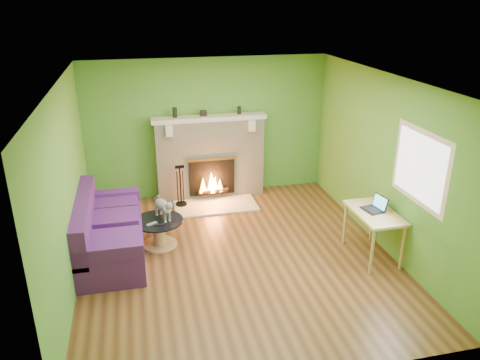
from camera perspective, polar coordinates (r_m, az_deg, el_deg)
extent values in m
plane|color=#512F17|center=(7.07, -0.39, -9.24)|extent=(5.00, 5.00, 0.00)
plane|color=white|center=(6.15, -0.45, 12.01)|extent=(5.00, 5.00, 0.00)
plane|color=#539530|center=(8.83, -3.96, 6.34)|extent=(5.00, 0.00, 5.00)
plane|color=#539530|center=(4.34, 6.88, -11.03)|extent=(5.00, 0.00, 5.00)
plane|color=#539530|center=(6.43, -20.38, -1.01)|extent=(0.00, 5.00, 5.00)
plane|color=#539530|center=(7.29, 17.13, 2.03)|extent=(0.00, 5.00, 5.00)
plane|color=silver|center=(6.49, 21.11, 1.45)|extent=(0.00, 1.20, 1.20)
plane|color=white|center=(6.49, 21.05, 1.45)|extent=(0.00, 1.06, 1.06)
cube|color=beige|center=(8.83, -3.68, 2.61)|extent=(2.00, 0.35, 1.50)
cube|color=black|center=(8.76, -3.43, 0.30)|extent=(0.85, 0.03, 0.68)
cube|color=#BB8D2E|center=(8.63, -3.47, 2.51)|extent=(0.91, 0.02, 0.04)
cylinder|color=black|center=(8.84, -3.35, -1.47)|extent=(0.55, 0.07, 0.07)
cube|color=beige|center=(8.58, -3.78, 7.54)|extent=(2.10, 0.28, 0.08)
cube|color=beige|center=(8.35, -8.65, 5.95)|extent=(0.12, 0.10, 0.20)
cube|color=beige|center=(8.59, 1.43, 6.62)|extent=(0.12, 0.10, 0.20)
cube|color=beige|center=(8.63, -2.99, -3.12)|extent=(1.50, 0.75, 0.03)
cube|color=beige|center=(8.58, -3.78, 7.54)|extent=(2.10, 0.28, 0.08)
cube|color=#4C1961|center=(7.28, -15.35, -7.03)|extent=(0.92, 2.03, 0.46)
cube|color=#4C1961|center=(7.14, -18.43, -4.44)|extent=(0.21, 2.03, 0.57)
cube|color=#4C1961|center=(6.35, -15.81, -8.60)|extent=(0.92, 0.21, 0.23)
cube|color=#4C1961|center=(7.98, -15.39, -2.09)|extent=(0.92, 0.21, 0.23)
cube|color=#4C1961|center=(6.64, -15.27, -7.12)|extent=(0.73, 0.54, 0.12)
cube|color=#4C1961|center=(7.24, -15.14, -4.58)|extent=(0.73, 0.54, 0.12)
cube|color=#4C1961|center=(7.76, -15.05, -2.74)|extent=(0.73, 0.54, 0.12)
cylinder|color=#D5B873|center=(7.45, -9.74, -7.71)|extent=(0.53, 0.53, 0.03)
cylinder|color=#D5B873|center=(7.36, -9.84, -6.35)|extent=(0.19, 0.19, 0.37)
cylinder|color=black|center=(7.26, -9.94, -4.92)|extent=(0.76, 0.76, 0.02)
cube|color=#D5B873|center=(7.03, 16.12, -3.88)|extent=(0.56, 0.97, 0.04)
cylinder|color=#D5B873|center=(6.75, 15.79, -8.41)|extent=(0.04, 0.04, 0.68)
cylinder|color=#D5B873|center=(6.98, 19.20, -7.82)|extent=(0.04, 0.04, 0.68)
cylinder|color=#D5B873|center=(7.43, 12.66, -5.18)|extent=(0.04, 0.04, 0.68)
cylinder|color=#D5B873|center=(7.63, 15.85, -4.76)|extent=(0.04, 0.04, 0.68)
cube|color=gray|center=(7.14, -10.69, -5.26)|extent=(0.17, 0.12, 0.02)
cube|color=black|center=(7.09, -9.70, -5.40)|extent=(0.16, 0.04, 0.02)
cylinder|color=black|center=(8.50, -7.95, 8.15)|extent=(0.08, 0.08, 0.18)
cylinder|color=black|center=(8.68, -0.10, 8.51)|extent=(0.07, 0.07, 0.14)
cube|color=black|center=(8.57, -4.49, 8.12)|extent=(0.12, 0.08, 0.10)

